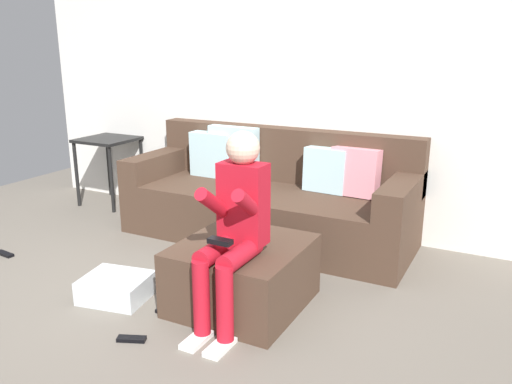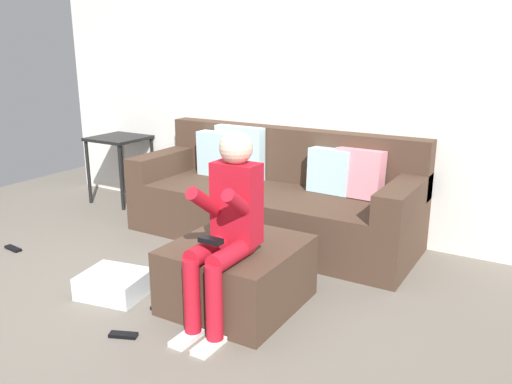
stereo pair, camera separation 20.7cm
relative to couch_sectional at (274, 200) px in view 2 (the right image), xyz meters
name	(u,v)px [view 2 (the right image)]	position (x,y,z in m)	size (l,w,h in m)	color
ground_plane	(127,318)	(-0.10, -1.71, -0.34)	(6.98, 6.98, 0.00)	#6B6359
wall_back	(289,90)	(-0.10, 0.43, 0.90)	(5.37, 0.10, 2.48)	silver
couch_sectional	(274,200)	(0.00, 0.00, 0.00)	(2.47, 0.90, 0.92)	#473326
ottoman	(237,274)	(0.40, -1.20, -0.13)	(0.76, 0.81, 0.42)	#473326
person_seated	(226,222)	(0.46, -1.42, 0.30)	(0.28, 0.63, 1.16)	red
storage_bin	(114,284)	(-0.39, -1.52, -0.26)	(0.42, 0.35, 0.16)	silver
side_table	(119,148)	(-1.93, 0.12, 0.24)	(0.53, 0.53, 0.70)	black
remote_near_ottoman	(123,335)	(0.05, -1.88, -0.33)	(0.16, 0.05, 0.02)	black
remote_by_storage_bin	(163,312)	(0.06, -1.56, -0.33)	(0.20, 0.05, 0.02)	black
remote_under_side_table	(13,248)	(-1.70, -1.37, -0.33)	(0.18, 0.05, 0.02)	black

